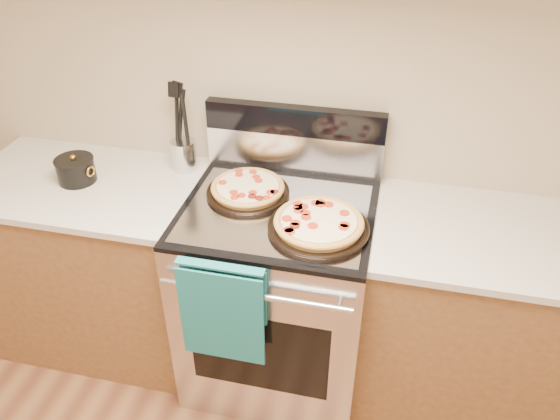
% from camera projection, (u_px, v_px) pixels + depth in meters
% --- Properties ---
extents(wall_back, '(4.00, 0.00, 4.00)m').
position_uv_depth(wall_back, '(297.00, 73.00, 2.19)').
color(wall_back, tan).
rests_on(wall_back, ground).
extents(range_body, '(0.76, 0.68, 0.90)m').
position_uv_depth(range_body, '(278.00, 296.00, 2.42)').
color(range_body, '#B7B7BC').
rests_on(range_body, ground).
extents(oven_window, '(0.56, 0.01, 0.40)m').
position_uv_depth(oven_window, '(259.00, 354.00, 2.15)').
color(oven_window, black).
rests_on(oven_window, range_body).
extents(cooktop, '(0.76, 0.68, 0.02)m').
position_uv_depth(cooktop, '(278.00, 211.00, 2.16)').
color(cooktop, black).
rests_on(cooktop, range_body).
extents(backsplash_lower, '(0.76, 0.06, 0.18)m').
position_uv_depth(backsplash_lower, '(294.00, 152.00, 2.35)').
color(backsplash_lower, silver).
rests_on(backsplash_lower, cooktop).
extents(backsplash_upper, '(0.76, 0.06, 0.12)m').
position_uv_depth(backsplash_upper, '(295.00, 120.00, 2.27)').
color(backsplash_upper, black).
rests_on(backsplash_upper, backsplash_lower).
extents(oven_handle, '(0.70, 0.03, 0.03)m').
position_uv_depth(oven_handle, '(254.00, 295.00, 1.92)').
color(oven_handle, silver).
rests_on(oven_handle, range_body).
extents(dish_towel, '(0.32, 0.05, 0.42)m').
position_uv_depth(dish_towel, '(223.00, 310.00, 2.00)').
color(dish_towel, '#175B75').
rests_on(dish_towel, oven_handle).
extents(foil_sheet, '(0.70, 0.55, 0.01)m').
position_uv_depth(foil_sheet, '(276.00, 212.00, 2.13)').
color(foil_sheet, gray).
rests_on(foil_sheet, cooktop).
extents(cabinet_left, '(1.00, 0.62, 0.88)m').
position_uv_depth(cabinet_left, '(101.00, 265.00, 2.61)').
color(cabinet_left, brown).
rests_on(cabinet_left, ground).
extents(countertop_left, '(1.02, 0.64, 0.03)m').
position_uv_depth(countertop_left, '(81.00, 184.00, 2.35)').
color(countertop_left, beige).
rests_on(countertop_left, cabinet_left).
extents(cabinet_right, '(1.00, 0.62, 0.88)m').
position_uv_depth(cabinet_right, '(484.00, 326.00, 2.29)').
color(cabinet_right, brown).
rests_on(cabinet_right, ground).
extents(countertop_right, '(1.02, 0.64, 0.03)m').
position_uv_depth(countertop_right, '(510.00, 240.00, 2.03)').
color(countertop_right, beige).
rests_on(countertop_right, cabinet_right).
extents(pepperoni_pizza_back, '(0.42, 0.42, 0.04)m').
position_uv_depth(pepperoni_pizza_back, '(248.00, 189.00, 2.22)').
color(pepperoni_pizza_back, '#A77933').
rests_on(pepperoni_pizza_back, foil_sheet).
extents(pepperoni_pizza_front, '(0.40, 0.40, 0.05)m').
position_uv_depth(pepperoni_pizza_front, '(319.00, 224.00, 2.01)').
color(pepperoni_pizza_front, '#A77933').
rests_on(pepperoni_pizza_front, foil_sheet).
extents(utensil_crock, '(0.14, 0.14, 0.14)m').
position_uv_depth(utensil_crock, '(184.00, 155.00, 2.40)').
color(utensil_crock, silver).
rests_on(utensil_crock, countertop_left).
extents(saucepan, '(0.19, 0.19, 0.10)m').
position_uv_depth(saucepan, '(76.00, 171.00, 2.32)').
color(saucepan, black).
rests_on(saucepan, countertop_left).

